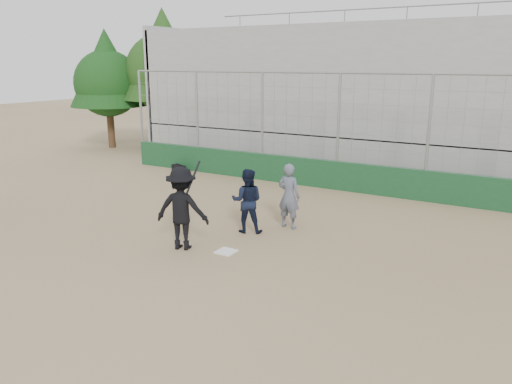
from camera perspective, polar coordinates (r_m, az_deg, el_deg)
The scene contains 10 objects.
ground at distance 11.87m, azimuth -3.43°, elevation -6.86°, with size 90.00×90.00×0.00m, color brown.
home_plate at distance 11.87m, azimuth -3.43°, elevation -6.80°, with size 0.44×0.44×0.02m, color white.
backstop at distance 17.64m, azimuth 9.22°, elevation 3.35°, with size 18.10×0.25×4.04m.
bleachers at distance 22.05m, azimuth 14.19°, elevation 10.47°, with size 20.25×6.70×6.98m.
tree_left at distance 26.49m, azimuth -10.48°, elevation 14.46°, with size 4.48×4.48×7.00m.
tree_right at distance 27.13m, azimuth -16.65°, elevation 12.77°, with size 3.84×3.84×6.00m.
batter_at_plate at distance 11.91m, azimuth -8.46°, elevation -1.87°, with size 1.44×1.09×2.11m.
catcher_crouched at distance 13.00m, azimuth -1.02°, elevation -2.23°, with size 1.01×0.90×1.15m.
umpire at distance 13.35m, azimuth 3.77°, elevation -0.82°, with size 0.65×0.42×1.59m, color #525867.
equipment_bag at distance 20.55m, azimuth -8.81°, elevation 2.65°, with size 0.75×0.54×0.34m.
Camera 1 is at (6.17, -9.18, 4.33)m, focal length 35.00 mm.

